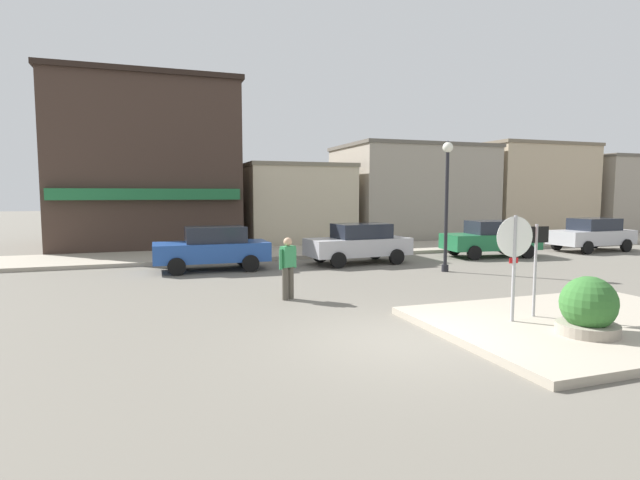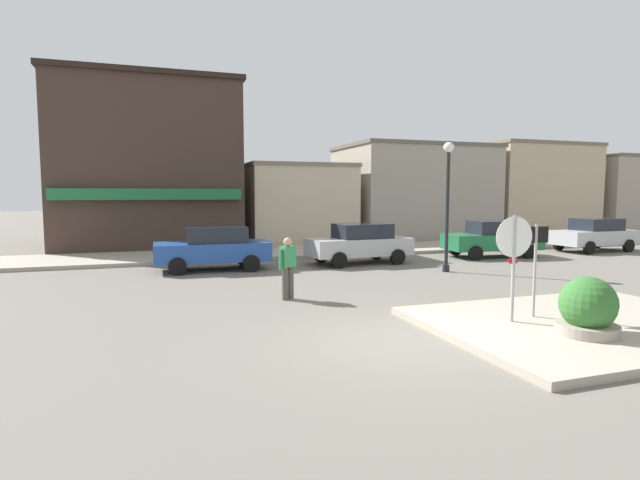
{
  "view_description": "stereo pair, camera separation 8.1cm",
  "coord_description": "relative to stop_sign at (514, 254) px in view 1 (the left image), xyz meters",
  "views": [
    {
      "loc": [
        -4.48,
        -7.95,
        2.73
      ],
      "look_at": [
        -0.14,
        4.5,
        1.5
      ],
      "focal_mm": 28.0,
      "sensor_mm": 36.0,
      "label": 1
    },
    {
      "loc": [
        -4.4,
        -7.97,
        2.73
      ],
      "look_at": [
        -0.14,
        4.5,
        1.5
      ],
      "focal_mm": 28.0,
      "sensor_mm": 36.0,
      "label": 2
    }
  ],
  "objects": [
    {
      "name": "lamp_post",
      "position": [
        2.9,
        6.83,
        1.44
      ],
      "size": [
        0.36,
        0.36,
        4.54
      ],
      "color": "black",
      "rests_on": "ground"
    },
    {
      "name": "building_storefront_right_far",
      "position": [
        24.05,
        18.61,
        1.13
      ],
      "size": [
        5.87,
        5.84,
        5.29
      ],
      "color": "#9E9384",
      "rests_on": "ground"
    },
    {
      "name": "kerb_far",
      "position": [
        -2.47,
        13.59,
        -1.44
      ],
      "size": [
        80.0,
        4.0,
        0.15
      ],
      "primitive_type": "cube",
      "color": "#A89E8C",
      "rests_on": "ground"
    },
    {
      "name": "building_storefront_left_mid",
      "position": [
        8.46,
        19.03,
        1.29
      ],
      "size": [
        8.72,
        6.29,
        5.6
      ],
      "color": "#9E9384",
      "rests_on": "ground"
    },
    {
      "name": "building_storefront_left_near",
      "position": [
        0.86,
        19.14,
        0.65
      ],
      "size": [
        5.76,
        6.12,
        4.33
      ],
      "color": "beige",
      "rests_on": "ground"
    },
    {
      "name": "parked_car_nearest",
      "position": [
        -4.75,
        9.86,
        -0.71
      ],
      "size": [
        4.03,
        1.93,
        1.56
      ],
      "color": "#234C9E",
      "rests_on": "ground"
    },
    {
      "name": "parked_car_third",
      "position": [
        7.09,
        9.72,
        -0.71
      ],
      "size": [
        4.16,
        2.2,
        1.56
      ],
      "color": "#1E6B3D",
      "rests_on": "ground"
    },
    {
      "name": "stop_sign",
      "position": [
        0.0,
        0.0,
        0.0
      ],
      "size": [
        0.82,
        0.09,
        2.3
      ],
      "color": "#9E9EA3",
      "rests_on": "ground"
    },
    {
      "name": "pedestrian_crossing_near",
      "position": [
        -3.55,
        4.17,
        -0.65
      ],
      "size": [
        0.54,
        0.35,
        1.61
      ],
      "color": "#4C473D",
      "rests_on": "ground"
    },
    {
      "name": "ground_plane",
      "position": [
        -2.47,
        -0.14,
        -1.52
      ],
      "size": [
        160.0,
        160.0,
        0.0
      ],
      "primitive_type": "plane",
      "color": "#6B665B"
    },
    {
      "name": "planter",
      "position": [
        0.67,
        -1.22,
        -0.96
      ],
      "size": [
        1.1,
        1.1,
        1.23
      ],
      "color": "gray",
      "rests_on": "ground"
    },
    {
      "name": "parked_car_fourth",
      "position": [
        13.04,
        9.93,
        -0.71
      ],
      "size": [
        4.07,
        2.01,
        1.56
      ],
      "color": "#B7B7BC",
      "rests_on": "ground"
    },
    {
      "name": "parked_car_second",
      "position": [
        0.86,
        9.7,
        -0.71
      ],
      "size": [
        4.1,
        2.07,
        1.56
      ],
      "color": "#B7B7BC",
      "rests_on": "ground"
    },
    {
      "name": "building_corner_shop",
      "position": [
        -6.85,
        20.51,
        2.61
      ],
      "size": [
        8.84,
        10.37,
        8.25
      ],
      "color": "#3D2D26",
      "rests_on": "ground"
    },
    {
      "name": "sidewalk_corner",
      "position": [
        1.49,
        -0.47,
        -1.44
      ],
      "size": [
        6.4,
        4.8,
        0.15
      ],
      "primitive_type": "cube",
      "color": "#A89E8C",
      "rests_on": "ground"
    },
    {
      "name": "building_storefront_right_near",
      "position": [
        16.81,
        19.1,
        1.45
      ],
      "size": [
        7.49,
        6.15,
        5.92
      ],
      "color": "tan",
      "rests_on": "ground"
    },
    {
      "name": "one_way_sign",
      "position": [
        0.7,
        0.18,
        -0.19
      ],
      "size": [
        0.6,
        0.07,
        2.1
      ],
      "color": "#9E9EA3",
      "rests_on": "ground"
    }
  ]
}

